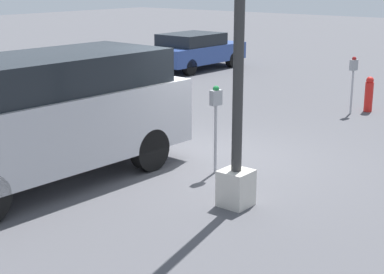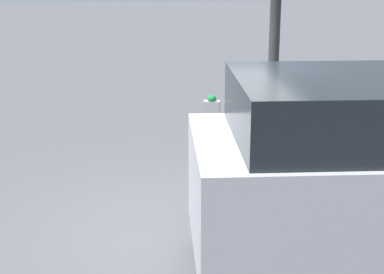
% 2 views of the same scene
% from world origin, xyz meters
% --- Properties ---
extents(ground_plane, '(80.00, 80.00, 0.00)m').
position_xyz_m(ground_plane, '(0.00, 0.00, 0.00)').
color(ground_plane, '#4C4C51').
extents(parking_meter_near, '(0.22, 0.15, 1.54)m').
position_xyz_m(parking_meter_near, '(0.47, 0.47, 1.14)').
color(parking_meter_near, '#9E9EA3').
rests_on(parking_meter_near, ground).
extents(lamp_post, '(0.44, 0.44, 6.74)m').
position_xyz_m(lamp_post, '(1.51, 1.62, 2.20)').
color(lamp_post, beige).
rests_on(lamp_post, ground).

